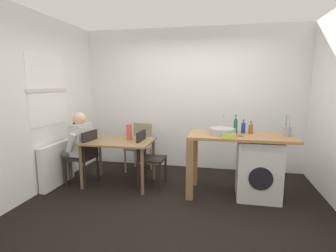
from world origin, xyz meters
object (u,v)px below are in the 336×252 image
chair_person_seat (85,154)px  mixing_bowl (229,135)px  bottle_squat_brown (243,127)px  bottle_clear_small (251,128)px  bottle_tall_green (236,125)px  dining_table (119,146)px  chair_opposite (148,155)px  washing_machine (258,169)px  vase (129,132)px  utensil_crock (287,131)px  seated_person (76,144)px  chair_spare_by_wall (140,144)px

chair_person_seat → mixing_bowl: 2.34m
bottle_squat_brown → bottle_clear_small: bottle_squat_brown is taller
bottle_squat_brown → mixing_bowl: (-0.21, -0.36, -0.06)m
bottle_tall_green → dining_table: bearing=-179.5°
bottle_clear_small → mixing_bowl: bearing=-133.1°
dining_table → bottle_squat_brown: bottle_squat_brown is taller
chair_opposite → washing_machine: bearing=87.7°
washing_machine → vase: size_ratio=3.39×
bottle_squat_brown → utensil_crock: 0.60m
vase → dining_table: bearing=-146.3°
bottle_clear_small → mixing_bowl: size_ratio=0.95×
seated_person → bottle_squat_brown: seated_person is taller
chair_opposite → bottle_tall_green: bearing=89.9°
vase → bottle_squat_brown: bearing=-0.0°
washing_machine → bottle_clear_small: bearing=129.4°
seated_person → bottle_tall_green: (2.54, 0.11, 0.37)m
utensil_crock → dining_table: bearing=179.9°
chair_spare_by_wall → washing_machine: (2.06, -0.83, -0.08)m
chair_person_seat → bottle_clear_small: bottle_clear_small is taller
chair_spare_by_wall → bottle_tall_green: (1.72, -0.76, 0.54)m
mixing_bowl → vase: (-1.59, 0.36, -0.08)m
chair_person_seat → vase: vase is taller
chair_opposite → bottle_clear_small: bearing=92.6°
chair_opposite → chair_spare_by_wall: size_ratio=1.00×
washing_machine → chair_person_seat: bearing=-178.9°
utensil_crock → washing_machine: bearing=-171.9°
dining_table → washing_machine: size_ratio=1.28×
dining_table → seated_person: 0.71m
chair_person_seat → bottle_tall_green: 2.45m
bottle_tall_green → mixing_bowl: bottle_tall_green is taller
bottle_tall_green → seated_person: bearing=-177.6°
bottle_clear_small → vase: 1.92m
bottle_tall_green → bottle_squat_brown: size_ratio=1.37×
bottle_clear_small → utensil_crock: utensil_crock is taller
chair_person_seat → bottle_clear_small: 2.66m
chair_opposite → chair_person_seat: bearing=-79.7°
seated_person → washing_machine: seated_person is taller
bottle_squat_brown → vase: size_ratio=0.80×
seated_person → vase: bearing=-71.1°
chair_opposite → washing_machine: size_ratio=1.05×
seated_person → mixing_bowl: bearing=-87.5°
chair_spare_by_wall → bottle_clear_small: bottle_clear_small is taller
chair_person_seat → seated_person: (-0.16, 0.02, 0.16)m
dining_table → chair_person_seat: size_ratio=1.22×
chair_opposite → chair_spare_by_wall: 0.81m
bottle_tall_green → vase: bearing=177.1°
utensil_crock → vase: size_ratio=1.18×
chair_person_seat → bottle_squat_brown: size_ratio=4.42×
chair_opposite → vase: size_ratio=3.54×
chair_person_seat → utensil_crock: 3.13m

